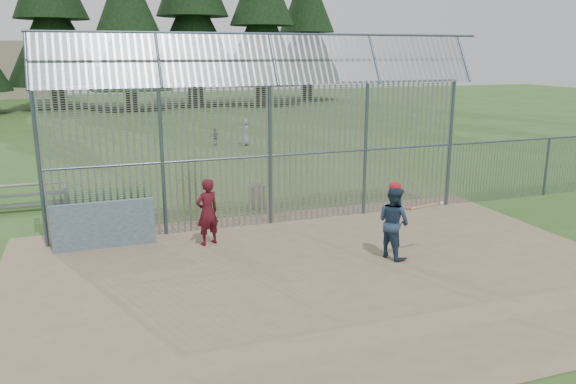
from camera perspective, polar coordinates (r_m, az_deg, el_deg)
name	(u,v)px	position (r m, az deg, el deg)	size (l,w,h in m)	color
ground	(317,265)	(13.24, 2.93, -7.46)	(120.00, 120.00, 0.00)	#2D511E
dirt_infield	(325,273)	(12.81, 3.79, -8.18)	(14.00, 10.00, 0.02)	#756047
dugout_wall	(104,225)	(14.88, -18.18, -3.19)	(2.50, 0.12, 1.20)	#38566B
batter	(394,222)	(13.66, 10.68, -3.02)	(0.85, 0.67, 1.76)	navy
onlooker	(207,212)	(14.45, -8.19, -2.02)	(0.63, 0.41, 1.73)	maroon
bg_kid_standing	(245,132)	(30.09, -4.41, 6.10)	(0.70, 0.46, 1.43)	gray
bg_kid_seated	(215,137)	(30.15, -7.39, 5.59)	(0.56, 0.23, 0.96)	slate
batting_gear	(401,191)	(13.50, 11.38, 0.12)	(1.38, 0.40, 0.69)	#B0171F
trash_can	(257,197)	(17.86, -3.20, -0.47)	(0.56, 0.56, 0.82)	gray
bleacher	(18,197)	(19.63, -25.72, -0.44)	(3.00, 0.95, 0.72)	gray
backstop_fence	(330,140)	(16.38, 4.30, 5.26)	(20.09, 0.81, 5.30)	#47566B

